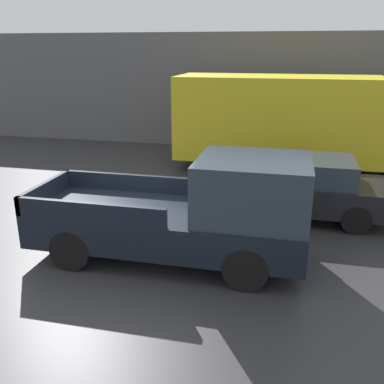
# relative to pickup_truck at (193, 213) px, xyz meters

# --- Properties ---
(ground_plane) EXTENTS (60.00, 60.00, 0.00)m
(ground_plane) POSITION_rel_pickup_truck_xyz_m (-1.41, -0.25, -0.98)
(ground_plane) COLOR #2D2D30
(building_wall) EXTENTS (28.00, 0.15, 4.53)m
(building_wall) POSITION_rel_pickup_truck_xyz_m (-1.41, 10.16, 1.29)
(building_wall) COLOR #56565B
(building_wall) RESTS_ON ground
(pickup_truck) EXTENTS (5.21, 1.94, 2.10)m
(pickup_truck) POSITION_rel_pickup_truck_xyz_m (0.00, 0.00, 0.00)
(pickup_truck) COLOR black
(pickup_truck) RESTS_ON ground
(car) EXTENTS (4.74, 1.83, 1.47)m
(car) POSITION_rel_pickup_truck_xyz_m (1.81, 2.84, -0.22)
(car) COLOR black
(car) RESTS_ON ground
(delivery_truck) EXTENTS (8.57, 2.52, 3.08)m
(delivery_truck) POSITION_rel_pickup_truck_xyz_m (1.98, 7.05, 0.70)
(delivery_truck) COLOR gold
(delivery_truck) RESTS_ON ground
(newspaper_box) EXTENTS (0.45, 0.40, 1.12)m
(newspaper_box) POSITION_rel_pickup_truck_xyz_m (2.61, 9.83, -0.42)
(newspaper_box) COLOR gold
(newspaper_box) RESTS_ON ground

